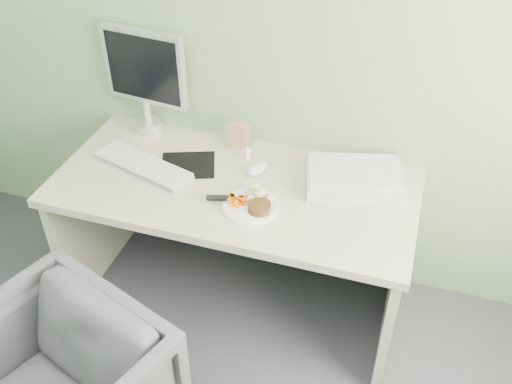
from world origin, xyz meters
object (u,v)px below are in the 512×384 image
(plate, at_px, (251,206))
(desk, at_px, (235,216))
(scanner, at_px, (354,178))
(monitor, at_px, (145,76))

(plate, bearing_deg, desk, 132.80)
(plate, height_order, scanner, scanner)
(desk, bearing_deg, monitor, 150.32)
(desk, height_order, plate, plate)
(scanner, xyz_separation_m, monitor, (-1.05, 0.15, 0.26))
(plate, relative_size, monitor, 0.46)
(desk, relative_size, plate, 6.67)
(plate, xyz_separation_m, monitor, (-0.67, 0.45, 0.29))
(scanner, bearing_deg, plate, -157.60)
(desk, xyz_separation_m, scanner, (0.50, 0.16, 0.22))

